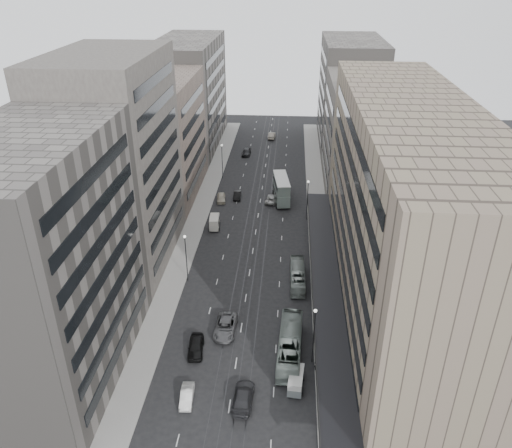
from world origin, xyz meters
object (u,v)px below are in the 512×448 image
(bus_far, at_px, (297,276))
(sedan_0, at_px, (196,346))
(bus_near, at_px, (290,345))
(panel_van, at_px, (214,222))
(sedan_2, at_px, (225,327))
(vw_microbus, at_px, (296,380))
(sedan_1, at_px, (187,396))
(double_decker, at_px, (281,189))
(pedestrian, at_px, (317,365))

(bus_far, bearing_deg, sedan_0, 50.55)
(bus_far, distance_m, sedan_0, 21.41)
(bus_near, xyz_separation_m, panel_van, (-14.80, 33.85, -0.33))
(sedan_0, distance_m, sedan_2, 5.40)
(bus_near, distance_m, sedan_2, 9.82)
(bus_far, xyz_separation_m, sedan_0, (-13.29, -16.78, -0.49))
(bus_near, bearing_deg, bus_far, -90.88)
(vw_microbus, height_order, panel_van, panel_van)
(vw_microbus, bearing_deg, sedan_0, 163.47)
(vw_microbus, distance_m, sedan_1, 12.99)
(sedan_0, bearing_deg, double_decker, 73.05)
(sedan_2, bearing_deg, bus_far, 52.81)
(panel_van, distance_m, sedan_0, 34.21)
(bus_near, distance_m, pedestrian, 4.40)
(sedan_1, bearing_deg, sedan_0, 88.30)
(panel_van, bearing_deg, double_decker, 42.88)
(double_decker, relative_size, panel_van, 2.49)
(sedan_0, bearing_deg, pedestrian, -14.14)
(panel_van, height_order, sedan_1, panel_van)
(panel_van, bearing_deg, sedan_1, -90.15)
(vw_microbus, relative_size, sedan_1, 1.02)
(bus_near, bearing_deg, vw_microbus, 100.63)
(bus_far, relative_size, sedan_0, 1.94)
(bus_near, bearing_deg, pedestrian, 143.62)
(vw_microbus, xyz_separation_m, pedestrian, (2.59, 2.89, -0.16))
(sedan_1, bearing_deg, vw_microbus, 8.24)
(panel_van, bearing_deg, bus_near, -70.49)
(bus_near, height_order, double_decker, double_decker)
(panel_van, distance_m, sedan_1, 42.46)
(double_decker, bearing_deg, bus_near, -94.91)
(vw_microbus, bearing_deg, double_decker, 99.24)
(bus_near, height_order, sedan_1, bus_near)
(double_decker, distance_m, pedestrian, 50.26)
(bus_far, bearing_deg, sedan_2, 50.50)
(sedan_2, bearing_deg, bus_near, -22.73)
(sedan_0, relative_size, pedestrian, 2.80)
(bus_far, height_order, sedan_1, bus_far)
(bus_near, bearing_deg, panel_van, -63.75)
(bus_near, distance_m, sedan_0, 12.31)
(bus_near, relative_size, sedan_1, 2.96)
(sedan_1, xyz_separation_m, sedan_2, (2.93, 12.48, 0.18))
(double_decker, bearing_deg, sedan_0, -109.59)
(bus_near, xyz_separation_m, sedan_0, (-12.28, -0.26, -0.83))
(bus_far, distance_m, panel_van, 23.46)
(sedan_0, relative_size, sedan_1, 1.22)
(sedan_1, bearing_deg, sedan_2, 72.24)
(sedan_0, height_order, sedan_2, sedan_2)
(vw_microbus, relative_size, pedestrian, 2.35)
(sedan_2, distance_m, pedestrian, 14.03)
(sedan_0, bearing_deg, sedan_2, 46.60)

